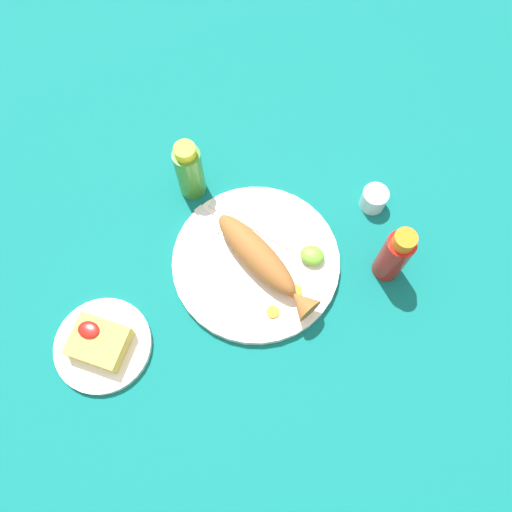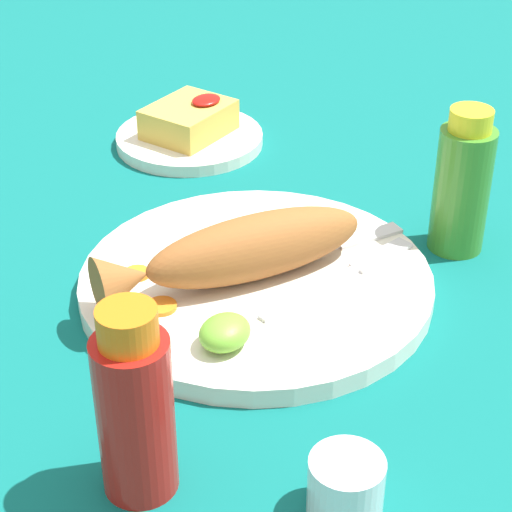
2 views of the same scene
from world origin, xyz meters
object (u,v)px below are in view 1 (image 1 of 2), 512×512
at_px(fork_near, 225,234).
at_px(hot_sauce_bottle_red, 394,255).
at_px(main_plate, 256,262).
at_px(fried_fish, 262,261).
at_px(fork_far, 244,222).
at_px(hot_sauce_bottle_green, 189,171).
at_px(salt_cup, 374,200).
at_px(side_plate_fries, 103,345).

distance_m(fork_near, hot_sauce_bottle_red, 0.32).
bearing_deg(hot_sauce_bottle_red, main_plate, 15.79).
bearing_deg(fried_fish, hot_sauce_bottle_red, -130.82).
distance_m(main_plate, hot_sauce_bottle_red, 0.26).
bearing_deg(fork_far, main_plate, 138.50).
distance_m(main_plate, hot_sauce_bottle_green, 0.22).
bearing_deg(hot_sauce_bottle_green, salt_cup, -167.34).
height_order(main_plate, fork_far, fork_far).
xyz_separation_m(fork_near, side_plate_fries, (0.14, 0.27, -0.01)).
bearing_deg(main_plate, salt_cup, -132.76).
xyz_separation_m(fork_far, hot_sauce_bottle_green, (0.13, -0.05, 0.05)).
xyz_separation_m(salt_cup, side_plate_fries, (0.39, 0.44, -0.01)).
bearing_deg(side_plate_fries, fork_far, -117.78).
distance_m(fried_fish, salt_cup, 0.27).
bearing_deg(fork_near, fork_far, -99.15).
bearing_deg(side_plate_fries, hot_sauce_bottle_red, -145.63).
distance_m(fork_far, hot_sauce_bottle_green, 0.14).
bearing_deg(hot_sauce_bottle_green, fried_fish, 146.53).
bearing_deg(side_plate_fries, main_plate, -131.22).
bearing_deg(fork_far, fork_near, 67.11).
xyz_separation_m(hot_sauce_bottle_red, salt_cup, (0.06, -0.13, -0.05)).
xyz_separation_m(fork_near, hot_sauce_bottle_red, (-0.32, -0.04, 0.05)).
height_order(fork_near, salt_cup, salt_cup).
xyz_separation_m(main_plate, hot_sauce_bottle_red, (-0.24, -0.07, 0.06)).
height_order(fried_fish, fork_far, fried_fish).
height_order(fried_fish, hot_sauce_bottle_red, hot_sauce_bottle_red).
distance_m(fried_fish, hot_sauce_bottle_green, 0.23).
height_order(fried_fish, fork_near, fried_fish).
bearing_deg(salt_cup, fried_fish, 50.98).
height_order(fork_near, hot_sauce_bottle_green, hot_sauce_bottle_green).
height_order(main_plate, fried_fish, fried_fish).
height_order(fork_near, fork_far, same).
relative_size(main_plate, salt_cup, 6.22).
distance_m(main_plate, salt_cup, 0.27).
bearing_deg(hot_sauce_bottle_red, side_plate_fries, 34.37).
height_order(main_plate, salt_cup, salt_cup).
bearing_deg(fork_far, hot_sauce_bottle_green, -6.95).
xyz_separation_m(hot_sauce_bottle_red, side_plate_fries, (0.45, 0.31, -0.06)).
distance_m(hot_sauce_bottle_green, salt_cup, 0.37).
bearing_deg(fried_fish, fork_near, 6.04).
distance_m(fried_fish, hot_sauce_bottle_red, 0.24).
height_order(main_plate, hot_sauce_bottle_red, hot_sauce_bottle_red).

